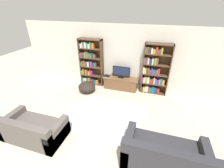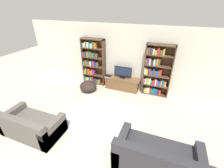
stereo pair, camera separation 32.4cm
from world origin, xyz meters
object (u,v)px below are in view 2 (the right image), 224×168
(couch_right_sofa, at_px, (157,159))
(beanbag_ottoman, at_px, (88,86))
(bookshelf_right, at_px, (156,72))
(couch_left_sectional, at_px, (32,126))
(bookshelf_left, at_px, (93,62))
(television, at_px, (123,72))
(laptop, at_px, (108,76))
(tv_stand, at_px, (122,84))

(couch_right_sofa, bearing_deg, beanbag_ottoman, 141.45)
(bookshelf_right, distance_m, couch_left_sectional, 4.51)
(bookshelf_left, xyz_separation_m, couch_right_sofa, (3.19, -3.21, -0.68))
(television, relative_size, couch_right_sofa, 0.40)
(laptop, bearing_deg, beanbag_ottoman, -136.51)
(television, xyz_separation_m, couch_left_sectional, (-1.58, -3.34, -0.50))
(tv_stand, xyz_separation_m, beanbag_ottoman, (-1.27, -0.67, -0.04))
(tv_stand, xyz_separation_m, television, (-0.00, 0.05, 0.51))
(couch_right_sofa, bearing_deg, couch_left_sectional, -176.59)
(bookshelf_left, bearing_deg, couch_right_sofa, -45.20)
(couch_right_sofa, bearing_deg, bookshelf_right, 98.65)
(television, relative_size, couch_left_sectional, 0.45)
(laptop, relative_size, couch_right_sofa, 0.16)
(bookshelf_left, bearing_deg, television, -2.83)
(television, height_order, couch_right_sofa, television)
(bookshelf_left, distance_m, couch_left_sectional, 3.49)
(bookshelf_left, relative_size, bookshelf_right, 1.00)
(bookshelf_left, distance_m, television, 1.43)
(television, relative_size, laptop, 2.50)
(television, xyz_separation_m, beanbag_ottoman, (-1.27, -0.71, -0.55))
(beanbag_ottoman, bearing_deg, bookshelf_right, 16.99)
(bookshelf_right, height_order, couch_right_sofa, bookshelf_right)
(bookshelf_right, relative_size, television, 2.75)
(bookshelf_left, relative_size, beanbag_ottoman, 2.89)
(bookshelf_right, height_order, tv_stand, bookshelf_right)
(tv_stand, height_order, couch_left_sectional, couch_left_sectional)
(laptop, bearing_deg, bookshelf_left, 168.98)
(bookshelf_left, relative_size, television, 2.75)
(tv_stand, distance_m, television, 0.51)
(bookshelf_left, distance_m, couch_right_sofa, 4.58)
(tv_stand, distance_m, couch_right_sofa, 3.57)
(laptop, xyz_separation_m, couch_left_sectional, (-0.97, -3.26, -0.25))
(bookshelf_right, relative_size, couch_left_sectional, 1.23)
(bookshelf_right, xyz_separation_m, television, (-1.29, -0.07, -0.19))
(bookshelf_right, height_order, beanbag_ottoman, bookshelf_right)
(laptop, xyz_separation_m, beanbag_ottoman, (-0.66, -0.63, -0.30))
(bookshelf_right, bearing_deg, couch_left_sectional, -130.07)
(couch_left_sectional, bearing_deg, television, 64.72)
(tv_stand, bearing_deg, television, 90.00)
(bookshelf_right, distance_m, tv_stand, 1.47)
(television, xyz_separation_m, laptop, (-0.61, -0.09, -0.25))
(television, distance_m, couch_left_sectional, 3.73)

